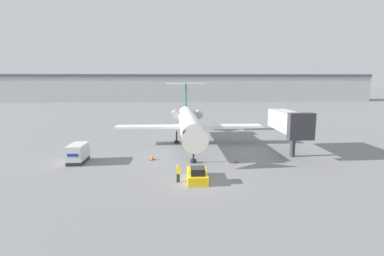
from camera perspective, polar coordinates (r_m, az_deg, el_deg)
ground_plane at (r=30.68m, az=1.04°, el=-10.40°), size 600.00×600.00×0.00m
terminal_building at (r=148.91m, az=-1.77°, el=7.69°), size 180.00×16.80×12.87m
airplane_main at (r=47.82m, az=-0.56°, el=1.07°), size 23.49×28.32×9.65m
pushback_tug at (r=31.22m, az=1.01°, el=-8.93°), size 2.01×4.29×1.61m
luggage_cart at (r=40.21m, az=-20.91°, el=-4.53°), size 1.87×3.72×2.35m
worker_near_tug at (r=30.60m, az=-2.66°, el=-8.54°), size 0.40×0.26×1.84m
traffic_cone_left at (r=39.33m, az=-7.62°, el=-5.58°), size 0.65×0.65×0.67m
traffic_cone_right at (r=38.06m, az=8.51°, el=-6.10°), size 0.50×0.50×0.67m
jet_bridge at (r=43.77m, az=17.97°, el=1.06°), size 3.20×10.30×6.19m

